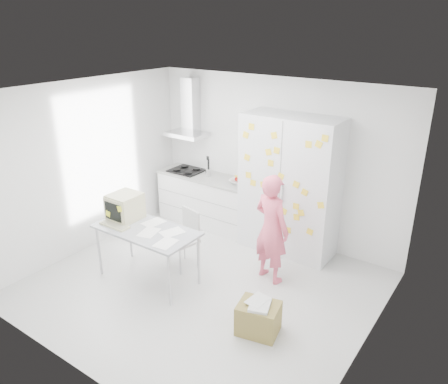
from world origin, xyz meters
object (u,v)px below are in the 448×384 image
Objects in this scene: person at (271,229)px; cardboard_box at (258,318)px; chair at (186,235)px; desk at (132,216)px.

person reaches higher than cardboard_box.
cardboard_box is (1.69, -0.70, -0.31)m from chair.
chair is (0.50, 0.57, -0.39)m from desk.
chair reaches higher than cardboard_box.
desk is at bearing 43.80° from person.
desk reaches higher than chair.
cardboard_box is (0.47, -1.11, -0.60)m from person.
person is 1.34m from cardboard_box.
person is 1.07× the size of desk.
cardboard_box is (2.19, -0.13, -0.70)m from desk.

